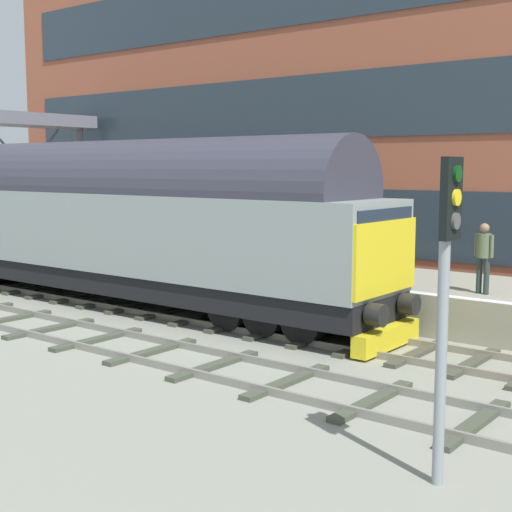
# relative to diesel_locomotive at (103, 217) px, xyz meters

# --- Properties ---
(ground_plane) EXTENTS (140.00, 140.00, 0.00)m
(ground_plane) POSITION_rel_diesel_locomotive_xyz_m (-0.00, -4.53, -2.48)
(ground_plane) COLOR gray
(ground_plane) RESTS_ON ground
(track_main) EXTENTS (2.50, 60.00, 0.15)m
(track_main) POSITION_rel_diesel_locomotive_xyz_m (-0.00, -4.53, -2.43)
(track_main) COLOR gray
(track_main) RESTS_ON ground
(track_adjacent_west) EXTENTS (2.50, 60.00, 0.15)m
(track_adjacent_west) POSITION_rel_diesel_locomotive_xyz_m (-3.33, -4.53, -2.43)
(track_adjacent_west) COLOR gray
(track_adjacent_west) RESTS_ON ground
(station_platform) EXTENTS (4.00, 44.00, 1.01)m
(station_platform) POSITION_rel_diesel_locomotive_xyz_m (3.60, -4.53, -1.98)
(station_platform) COLOR gray
(station_platform) RESTS_ON ground
(station_building) EXTENTS (4.95, 36.71, 15.45)m
(station_building) POSITION_rel_diesel_locomotive_xyz_m (9.72, -4.38, 5.24)
(station_building) COLOR #985039
(station_building) RESTS_ON ground
(diesel_locomotive) EXTENTS (2.74, 18.72, 4.68)m
(diesel_locomotive) POSITION_rel_diesel_locomotive_xyz_m (0.00, 0.00, 0.00)
(diesel_locomotive) COLOR black
(diesel_locomotive) RESTS_ON ground
(signal_post_near) EXTENTS (0.44, 0.22, 4.07)m
(signal_post_near) POSITION_rel_diesel_locomotive_xyz_m (-5.57, -12.89, 0.15)
(signal_post_near) COLOR gray
(signal_post_near) RESTS_ON ground
(platform_number_sign) EXTENTS (0.10, 0.44, 1.61)m
(platform_number_sign) POSITION_rel_diesel_locomotive_xyz_m (1.92, -8.66, -0.39)
(platform_number_sign) COLOR slate
(platform_number_sign) RESTS_ON station_platform
(waiting_passenger) EXTENTS (0.42, 0.50, 1.64)m
(waiting_passenger) POSITION_rel_diesel_locomotive_xyz_m (2.57, -10.32, -0.49)
(waiting_passenger) COLOR #273632
(waiting_passenger) RESTS_ON station_platform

